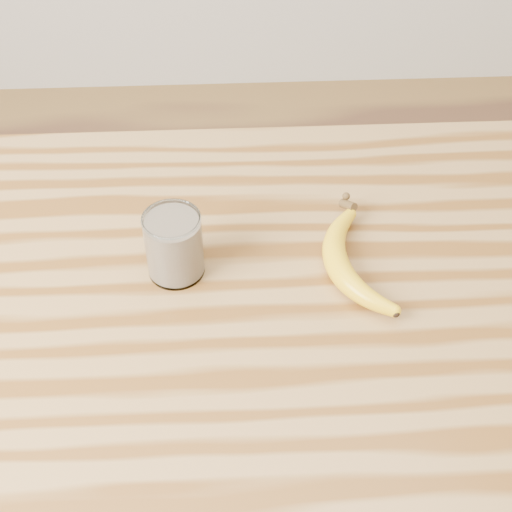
{
  "coord_description": "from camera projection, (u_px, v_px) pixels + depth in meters",
  "views": [
    {
      "loc": [
        0.09,
        -0.59,
        1.6
      ],
      "look_at": [
        0.12,
        0.07,
        0.93
      ],
      "focal_mm": 50.0,
      "sensor_mm": 36.0,
      "label": 1
    }
  ],
  "objects": [
    {
      "name": "banana",
      "position": [
        336.0,
        265.0,
        0.94
      ],
      "size": [
        0.14,
        0.29,
        0.03
      ],
      "primitive_type": null,
      "rotation": [
        0.0,
        0.0,
        0.16
      ],
      "color": "yellow",
      "rests_on": "table"
    },
    {
      "name": "smoothie_glass",
      "position": [
        174.0,
        245.0,
        0.93
      ],
      "size": [
        0.08,
        0.08,
        0.09
      ],
      "color": "white",
      "rests_on": "table"
    },
    {
      "name": "table",
      "position": [
        175.0,
        373.0,
        1.0
      ],
      "size": [
        1.2,
        0.8,
        0.9
      ],
      "color": "olive",
      "rests_on": "ground"
    }
  ]
}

